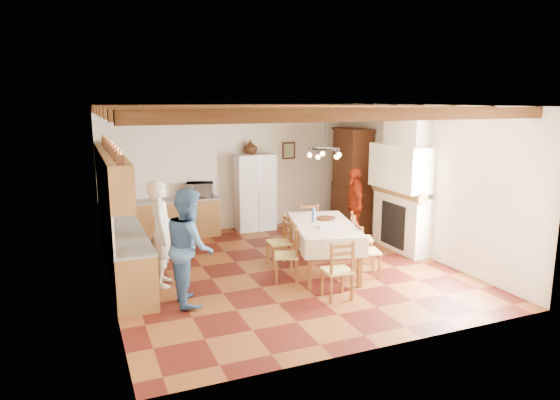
% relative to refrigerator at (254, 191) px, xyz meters
% --- Properties ---
extents(floor, '(6.00, 6.50, 0.02)m').
position_rel_refrigerator_xyz_m(floor, '(-0.55, -3.05, -0.93)').
color(floor, '#48140E').
rests_on(floor, ground).
extents(ceiling, '(6.00, 6.50, 0.02)m').
position_rel_refrigerator_xyz_m(ceiling, '(-0.55, -3.05, 2.09)').
color(ceiling, silver).
rests_on(ceiling, ground).
extents(wall_back, '(6.00, 0.02, 3.00)m').
position_rel_refrigerator_xyz_m(wall_back, '(-0.55, 0.21, 0.58)').
color(wall_back, beige).
rests_on(wall_back, ground).
extents(wall_front, '(6.00, 0.02, 3.00)m').
position_rel_refrigerator_xyz_m(wall_front, '(-0.55, -6.31, 0.58)').
color(wall_front, beige).
rests_on(wall_front, ground).
extents(wall_left, '(0.02, 6.50, 3.00)m').
position_rel_refrigerator_xyz_m(wall_left, '(-3.56, -3.05, 0.58)').
color(wall_left, beige).
rests_on(wall_left, ground).
extents(wall_right, '(0.02, 6.50, 3.00)m').
position_rel_refrigerator_xyz_m(wall_right, '(2.46, -3.05, 0.58)').
color(wall_right, beige).
rests_on(wall_right, ground).
extents(ceiling_beams, '(6.00, 6.30, 0.16)m').
position_rel_refrigerator_xyz_m(ceiling_beams, '(-0.55, -3.05, 1.99)').
color(ceiling_beams, '#3A180E').
rests_on(ceiling_beams, ground).
extents(lower_cabinets_left, '(0.60, 4.30, 0.86)m').
position_rel_refrigerator_xyz_m(lower_cabinets_left, '(-3.25, -2.00, -0.49)').
color(lower_cabinets_left, brown).
rests_on(lower_cabinets_left, ground).
extents(lower_cabinets_back, '(2.30, 0.60, 0.86)m').
position_rel_refrigerator_xyz_m(lower_cabinets_back, '(-2.10, -0.10, -0.49)').
color(lower_cabinets_back, brown).
rests_on(lower_cabinets_back, ground).
extents(countertop_left, '(0.62, 4.30, 0.04)m').
position_rel_refrigerator_xyz_m(countertop_left, '(-3.25, -2.00, -0.04)').
color(countertop_left, slate).
rests_on(countertop_left, lower_cabinets_left).
extents(countertop_back, '(2.34, 0.62, 0.04)m').
position_rel_refrigerator_xyz_m(countertop_back, '(-2.10, -0.10, -0.04)').
color(countertop_back, slate).
rests_on(countertop_back, lower_cabinets_back).
extents(backsplash_left, '(0.03, 4.30, 0.60)m').
position_rel_refrigerator_xyz_m(backsplash_left, '(-3.54, -2.00, 0.28)').
color(backsplash_left, silver).
rests_on(backsplash_left, ground).
extents(backsplash_back, '(2.30, 0.03, 0.60)m').
position_rel_refrigerator_xyz_m(backsplash_back, '(-2.10, 0.19, 0.28)').
color(backsplash_back, silver).
rests_on(backsplash_back, ground).
extents(upper_cabinets, '(0.35, 4.20, 0.70)m').
position_rel_refrigerator_xyz_m(upper_cabinets, '(-3.38, -2.00, 0.93)').
color(upper_cabinets, brown).
rests_on(upper_cabinets, ground).
extents(fireplace, '(0.56, 1.60, 2.80)m').
position_rel_refrigerator_xyz_m(fireplace, '(2.17, -2.85, 0.48)').
color(fireplace, beige).
rests_on(fireplace, ground).
extents(wall_picture, '(0.34, 0.03, 0.42)m').
position_rel_refrigerator_xyz_m(wall_picture, '(1.00, 0.18, 0.93)').
color(wall_picture, '#311A14').
rests_on(wall_picture, ground).
extents(refrigerator, '(0.94, 0.78, 1.83)m').
position_rel_refrigerator_xyz_m(refrigerator, '(0.00, 0.00, 0.00)').
color(refrigerator, silver).
rests_on(refrigerator, floor).
extents(hutch, '(0.74, 1.40, 2.43)m').
position_rel_refrigerator_xyz_m(hutch, '(2.20, -0.86, 0.30)').
color(hutch, '#321D0C').
rests_on(hutch, floor).
extents(dining_table, '(1.54, 2.24, 0.89)m').
position_rel_refrigerator_xyz_m(dining_table, '(0.14, -3.41, -0.11)').
color(dining_table, silver).
rests_on(dining_table, floor).
extents(chandelier, '(0.47, 0.47, 0.03)m').
position_rel_refrigerator_xyz_m(chandelier, '(0.14, -3.41, 1.33)').
color(chandelier, black).
rests_on(chandelier, ground).
extents(chair_left_near, '(0.53, 0.54, 0.96)m').
position_rel_refrigerator_xyz_m(chair_left_near, '(-0.70, -3.64, -0.44)').
color(chair_left_near, brown).
rests_on(chair_left_near, floor).
extents(chair_left_far, '(0.41, 0.43, 0.96)m').
position_rel_refrigerator_xyz_m(chair_left_far, '(-0.51, -2.85, -0.44)').
color(chair_left_far, brown).
rests_on(chair_left_far, floor).
extents(chair_right_near, '(0.49, 0.51, 0.96)m').
position_rel_refrigerator_xyz_m(chair_right_near, '(0.72, -3.98, -0.44)').
color(chair_right_near, brown).
rests_on(chair_right_near, floor).
extents(chair_right_far, '(0.53, 0.54, 0.96)m').
position_rel_refrigerator_xyz_m(chair_right_far, '(1.06, -3.22, -0.44)').
color(chair_right_far, brown).
rests_on(chair_right_far, floor).
extents(chair_end_near, '(0.44, 0.43, 0.96)m').
position_rel_refrigerator_xyz_m(chair_end_near, '(-0.27, -4.65, -0.44)').
color(chair_end_near, brown).
rests_on(chair_end_near, floor).
extents(chair_end_far, '(0.50, 0.49, 0.96)m').
position_rel_refrigerator_xyz_m(chair_end_far, '(0.47, -2.20, -0.44)').
color(chair_end_far, brown).
rests_on(chair_end_far, floor).
extents(person_man, '(0.55, 0.73, 1.81)m').
position_rel_refrigerator_xyz_m(person_man, '(-2.70, -3.01, -0.01)').
color(person_man, silver).
rests_on(person_man, floor).
extents(person_woman_blue, '(0.74, 0.92, 1.79)m').
position_rel_refrigerator_xyz_m(person_woman_blue, '(-2.43, -3.91, -0.02)').
color(person_woman_blue, '#3B6090').
rests_on(person_woman_blue, floor).
extents(person_woman_red, '(0.67, 1.04, 1.64)m').
position_rel_refrigerator_xyz_m(person_woman_red, '(1.75, -1.80, -0.10)').
color(person_woman_red, '#A72D12').
rests_on(person_woman_red, floor).
extents(microwave, '(0.70, 0.57, 0.33)m').
position_rel_refrigerator_xyz_m(microwave, '(-1.34, -0.10, 0.15)').
color(microwave, silver).
rests_on(microwave, countertop_back).
extents(fridge_vase, '(0.36, 0.36, 0.33)m').
position_rel_refrigerator_xyz_m(fridge_vase, '(-0.07, 0.00, 1.08)').
color(fridge_vase, '#321D0C').
rests_on(fridge_vase, refrigerator).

